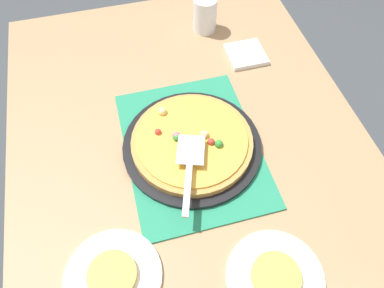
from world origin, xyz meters
The scene contains 12 objects.
ground_plane centered at (0.00, 0.00, 0.00)m, with size 8.00×8.00×0.00m, color #3D4247.
dining_table centered at (0.00, 0.00, 0.64)m, with size 1.40×1.00×0.75m.
placemat centered at (0.00, 0.00, 0.75)m, with size 0.48×0.36×0.01m, color #237F5B.
pizza_pan centered at (0.00, 0.00, 0.76)m, with size 0.38×0.38×0.01m, color black.
pizza centered at (0.00, 0.00, 0.78)m, with size 0.33×0.33×0.04m.
plate_near_left centered at (0.29, -0.26, 0.76)m, with size 0.22×0.22×0.01m, color white.
plate_far_right centered at (0.39, 0.09, 0.76)m, with size 0.22×0.22×0.01m, color white.
served_slice_left centered at (0.29, -0.26, 0.77)m, with size 0.11×0.11×0.02m, color #EAB747.
served_slice_right centered at (0.39, 0.09, 0.77)m, with size 0.11×0.11×0.02m, color #EAB747.
cup_near centered at (-0.48, 0.17, 0.81)m, with size 0.08×0.08×0.12m, color white.
pizza_server centered at (0.09, -0.03, 0.82)m, with size 0.23×0.11×0.01m.
napkin_stack centered at (-0.31, 0.27, 0.76)m, with size 0.12×0.12×0.02m, color white.
Camera 1 is at (0.56, -0.15, 1.61)m, focal length 34.87 mm.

